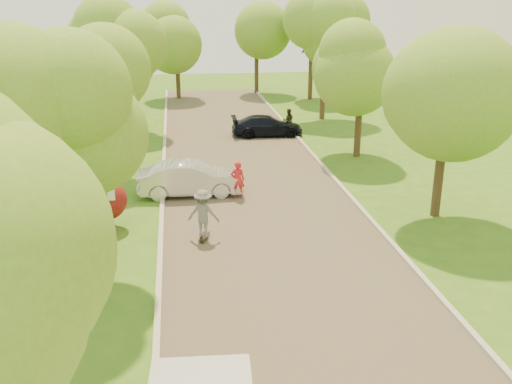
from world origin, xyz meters
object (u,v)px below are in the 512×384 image
street_sign (107,202)px  silver_sedan (190,179)px  skateboarder (203,214)px  person_olive (288,121)px  longboard (204,237)px  person_striped (238,180)px  dark_sedan (267,126)px

street_sign → silver_sedan: 5.74m
skateboarder → person_olive: bearing=-95.6°
longboard → silver_sedan: bearing=-70.8°
silver_sedan → street_sign: bearing=149.0°
skateboarder → person_striped: bearing=-96.3°
longboard → person_striped: (1.70, 4.23, 0.73)m
street_sign → person_olive: size_ratio=1.43×
longboard → skateboarder: (-0.00, 0.00, 0.90)m
street_sign → longboard: bearing=-1.9°
street_sign → longboard: (3.30, -0.11, -1.47)m
silver_sedan → dark_sedan: (5.11, 10.57, -0.11)m
person_striped → person_olive: size_ratio=1.08×
longboard → skateboarder: skateboarder is taller
dark_sedan → person_olive: person_olive is taller
person_olive → person_striped: bearing=73.1°
street_sign → person_striped: (5.00, 4.12, -0.74)m
person_olive → dark_sedan: bearing=31.8°
street_sign → longboard: 3.61m
longboard → person_olive: bearing=-95.6°
silver_sedan → dark_sedan: size_ratio=1.03×
silver_sedan → longboard: (0.31, -4.94, -0.65)m
silver_sedan → skateboarder: (0.31, -4.94, 0.25)m
longboard → street_sign: bearing=13.7°
dark_sedan → longboard: 16.25m
longboard → person_striped: bearing=-96.3°
silver_sedan → longboard: 4.99m
silver_sedan → person_olive: bearing=-29.5°
dark_sedan → longboard: dark_sedan is taller
dark_sedan → skateboarder: bearing=164.1°
skateboarder → person_striped: (1.70, 4.23, -0.17)m
longboard → dark_sedan: bearing=-91.6°
silver_sedan → longboard: size_ratio=4.83×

